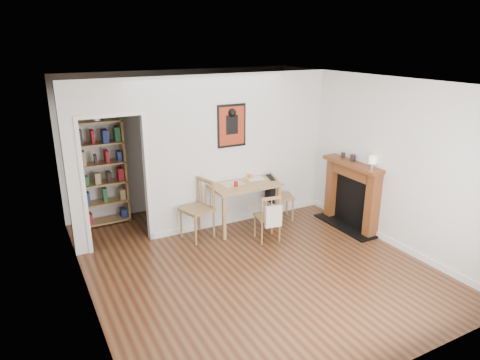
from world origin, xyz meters
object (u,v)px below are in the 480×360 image
dining_table (243,188)px  red_glass (236,184)px  fireplace (352,193)px  ceramic_jar_b (343,155)px  orange_fruit (250,176)px  bookshelf (103,173)px  chair_front (268,217)px  notebook (255,178)px  chair_right (281,196)px  chair_left (197,210)px  mantel_lamp (373,160)px  ceramic_jar_a (353,158)px

dining_table → red_glass: (-0.19, -0.09, 0.14)m
fireplace → ceramic_jar_b: ceramic_jar_b is taller
orange_fruit → bookshelf: bearing=153.5°
chair_front → notebook: (0.20, 0.74, 0.40)m
chair_right → notebook: (-0.46, 0.13, 0.37)m
chair_left → chair_right: chair_left is taller
bookshelf → mantel_lamp: bearing=-34.0°
ceramic_jar_b → chair_right: bearing=151.2°
dining_table → ceramic_jar_b: (1.68, -0.54, 0.50)m
chair_front → ceramic_jar_a: 1.78m
red_glass → notebook: red_glass is taller
chair_front → mantel_lamp: size_ratio=4.10×
ceramic_jar_a → bookshelf: bearing=150.9°
bookshelf → notebook: (2.35, -1.20, -0.11)m
bookshelf → red_glass: 2.34m
chair_front → mantel_lamp: mantel_lamp is taller
chair_right → fireplace: size_ratio=0.67×
chair_front → ceramic_jar_b: (1.58, 0.10, 0.80)m
chair_front → chair_left: bearing=148.2°
dining_table → red_glass: 0.25m
bookshelf → dining_table: bearing=-32.2°
chair_front → orange_fruit: (0.13, 0.80, 0.44)m
chair_right → ceramic_jar_a: (0.93, -0.76, 0.78)m
chair_right → red_glass: red_glass is taller
chair_front → mantel_lamp: 1.90m
red_glass → orange_fruit: size_ratio=1.05×
orange_fruit → chair_right: bearing=-19.5°
bookshelf → chair_left: bearing=-48.5°
mantel_lamp → ceramic_jar_a: size_ratio=1.74×
chair_left → mantel_lamp: mantel_lamp is taller
fireplace → orange_fruit: (-1.44, 1.01, 0.22)m
fireplace → red_glass: size_ratio=14.66×
chair_front → bookshelf: 2.95m
chair_right → ceramic_jar_b: 1.31m
chair_front → fireplace: bearing=-7.6°
red_glass → dining_table: bearing=26.0°
chair_front → orange_fruit: bearing=80.9°
chair_left → mantel_lamp: bearing=-24.9°
chair_left → orange_fruit: size_ratio=12.06×
bookshelf → fireplace: bookshelf is taller
red_glass → ceramic_jar_a: 2.03m
bookshelf → red_glass: bookshelf is taller
mantel_lamp → ceramic_jar_b: 0.70m
orange_fruit → ceramic_jar_b: 1.65m
chair_left → chair_front: chair_left is taller
dining_table → mantel_lamp: 2.16m
bookshelf → ceramic_jar_a: 4.29m
fireplace → orange_fruit: fireplace is taller
bookshelf → mantel_lamp: 4.53m
dining_table → chair_left: chair_left is taller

